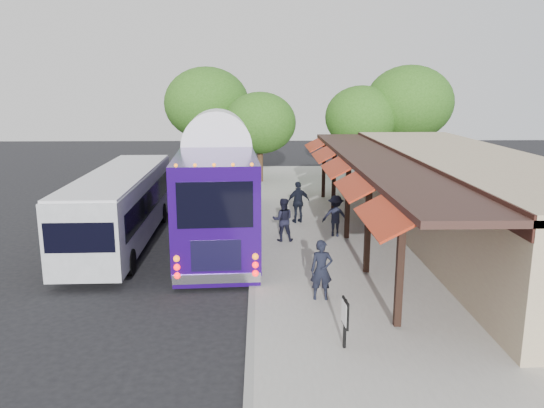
% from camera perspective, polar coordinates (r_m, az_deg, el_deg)
% --- Properties ---
extents(ground, '(90.00, 90.00, 0.00)m').
position_cam_1_polar(ground, '(17.58, -2.25, -8.08)').
color(ground, black).
rests_on(ground, ground).
extents(sidewalk, '(10.00, 40.00, 0.15)m').
position_cam_1_polar(sidewalk, '(21.85, 11.16, -3.93)').
color(sidewalk, '#9E9B93').
rests_on(sidewalk, ground).
extents(curb, '(0.20, 40.00, 0.16)m').
position_cam_1_polar(curb, '(21.34, -1.96, -4.10)').
color(curb, gray).
rests_on(curb, ground).
extents(station_shelter, '(8.15, 20.00, 3.60)m').
position_cam_1_polar(station_shelter, '(22.41, 19.83, 0.63)').
color(station_shelter, tan).
rests_on(station_shelter, ground).
extents(coach_bus, '(3.59, 13.18, 4.18)m').
position_cam_1_polar(coach_bus, '(22.20, -5.84, 2.26)').
color(coach_bus, '#240860').
rests_on(coach_bus, ground).
extents(city_bus, '(2.60, 10.81, 2.89)m').
position_cam_1_polar(city_bus, '(21.89, -15.92, -0.04)').
color(city_bus, '#95989D').
rests_on(city_bus, ground).
extents(ped_a, '(0.65, 0.44, 1.76)m').
position_cam_1_polar(ped_a, '(15.40, 5.35, -7.09)').
color(ped_a, black).
rests_on(ped_a, sidewalk).
extents(ped_b, '(0.85, 0.66, 1.73)m').
position_cam_1_polar(ped_b, '(21.02, 1.18, -1.70)').
color(ped_b, black).
rests_on(ped_b, sidewalk).
extents(ped_c, '(1.19, 0.79, 1.88)m').
position_cam_1_polar(ped_c, '(23.86, 2.85, 0.21)').
color(ped_c, black).
rests_on(ped_c, sidewalk).
extents(ped_d, '(1.21, 0.86, 1.70)m').
position_cam_1_polar(ped_d, '(21.84, 6.86, -1.27)').
color(ped_d, black).
rests_on(ped_d, sidewalk).
extents(sign_board, '(0.10, 0.55, 1.21)m').
position_cam_1_polar(sign_board, '(12.74, 7.87, -11.78)').
color(sign_board, black).
rests_on(sign_board, sidewalk).
extents(tree_left, '(4.57, 4.57, 5.85)m').
position_cam_1_polar(tree_left, '(33.96, -1.30, 8.70)').
color(tree_left, '#382314').
rests_on(tree_left, ground).
extents(tree_mid, '(4.88, 4.88, 6.25)m').
position_cam_1_polar(tree_mid, '(36.38, 9.59, 9.21)').
color(tree_mid, '#382314').
rests_on(tree_mid, ground).
extents(tree_right, '(5.93, 5.93, 7.60)m').
position_cam_1_polar(tree_right, '(37.71, 14.53, 10.47)').
color(tree_right, '#382314').
rests_on(tree_right, ground).
extents(tree_far, '(5.86, 5.86, 7.51)m').
position_cam_1_polar(tree_far, '(37.53, -7.03, 10.68)').
color(tree_far, '#382314').
rests_on(tree_far, ground).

